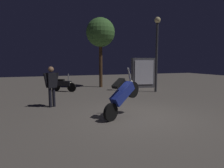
# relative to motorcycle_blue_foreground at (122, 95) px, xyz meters

# --- Properties ---
(ground_plane) EXTENTS (40.00, 40.00, 0.00)m
(ground_plane) POSITION_rel_motorcycle_blue_foreground_xyz_m (0.59, -0.07, -0.74)
(ground_plane) COLOR #605951
(motorcycle_blue_foreground) EXTENTS (1.53, 0.84, 1.63)m
(motorcycle_blue_foreground) POSITION_rel_motorcycle_blue_foreground_xyz_m (0.00, 0.00, 0.00)
(motorcycle_blue_foreground) COLOR black
(motorcycle_blue_foreground) RESTS_ON ground_plane
(motorcycle_black_parked_left) EXTENTS (1.40, 1.05, 1.11)m
(motorcycle_black_parked_left) POSITION_rel_motorcycle_blue_foreground_xyz_m (-1.26, 6.31, -0.31)
(motorcycle_black_parked_left) COLOR black
(motorcycle_black_parked_left) RESTS_ON ground_plane
(person_rider_beside) EXTENTS (0.64, 0.37, 1.64)m
(person_rider_beside) POSITION_rel_motorcycle_blue_foreground_xyz_m (-2.11, 2.33, 0.23)
(person_rider_beside) COLOR black
(person_rider_beside) RESTS_ON ground_plane
(streetlamp_far) EXTENTS (0.36, 0.36, 4.45)m
(streetlamp_far) POSITION_rel_motorcycle_blue_foreground_xyz_m (4.03, 4.26, 2.13)
(streetlamp_far) COLOR #38383D
(streetlamp_far) RESTS_ON ground_plane
(tree_left_bg) EXTENTS (2.04, 2.04, 4.92)m
(tree_left_bg) POSITION_rel_motorcycle_blue_foreground_xyz_m (1.52, 7.56, 3.11)
(tree_left_bg) COLOR #4C331E
(tree_left_bg) RESTS_ON ground_plane
(kiosk_billboard) EXTENTS (1.66, 0.78, 2.10)m
(kiosk_billboard) POSITION_rel_motorcycle_blue_foreground_xyz_m (4.28, 6.31, 0.31)
(kiosk_billboard) COLOR #595960
(kiosk_billboard) RESTS_ON ground_plane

